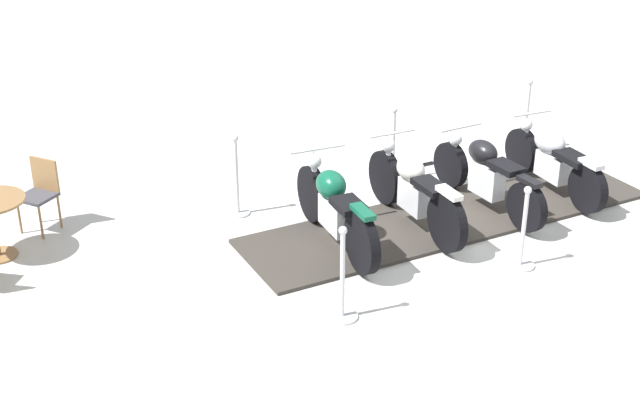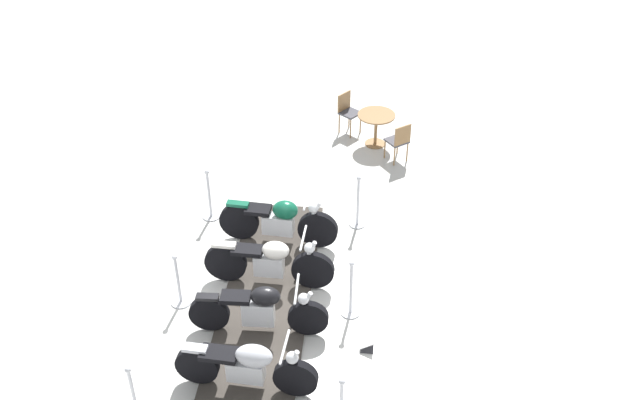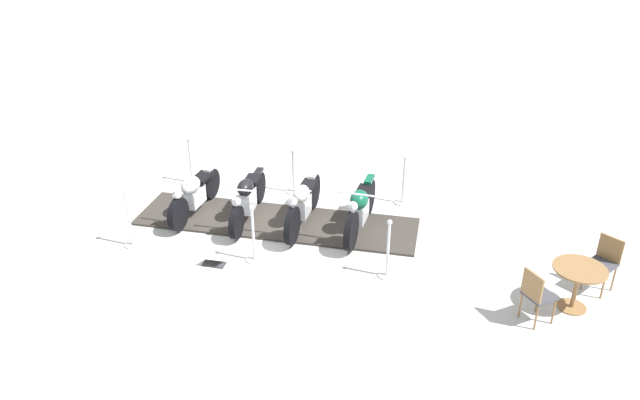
% 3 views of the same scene
% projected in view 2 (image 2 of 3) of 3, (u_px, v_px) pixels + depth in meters
% --- Properties ---
extents(ground_plane, '(80.00, 80.00, 0.00)m').
position_uv_depth(ground_plane, '(265.00, 307.00, 11.75)').
color(ground_plane, silver).
extents(display_platform, '(4.53, 5.25, 0.05)m').
position_uv_depth(display_platform, '(265.00, 306.00, 11.74)').
color(display_platform, '#38332D').
rests_on(display_platform, ground_plane).
extents(motorcycle_chrome, '(1.79, 1.26, 0.94)m').
position_uv_depth(motorcycle_chrome, '(248.00, 366.00, 10.10)').
color(motorcycle_chrome, black).
rests_on(motorcycle_chrome, display_platform).
extents(motorcycle_black, '(1.75, 1.47, 0.93)m').
position_uv_depth(motorcycle_black, '(260.00, 309.00, 11.00)').
color(motorcycle_black, black).
rests_on(motorcycle_black, display_platform).
extents(motorcycle_cream, '(1.85, 1.37, 1.04)m').
position_uv_depth(motorcycle_cream, '(270.00, 261.00, 11.90)').
color(motorcycle_cream, black).
rests_on(motorcycle_cream, display_platform).
extents(motorcycle_forest, '(1.87, 1.29, 1.05)m').
position_uv_depth(motorcycle_forest, '(280.00, 220.00, 12.80)').
color(motorcycle_forest, black).
rests_on(motorcycle_forest, display_platform).
extents(stanchion_right_mid, '(0.31, 0.31, 1.10)m').
position_uv_depth(stanchion_right_mid, '(351.00, 296.00, 11.44)').
color(stanchion_right_mid, silver).
rests_on(stanchion_right_mid, ground_plane).
extents(stanchion_right_rear, '(0.31, 0.31, 1.10)m').
position_uv_depth(stanchion_right_rear, '(358.00, 208.00, 13.34)').
color(stanchion_right_rear, silver).
rests_on(stanchion_right_rear, ground_plane).
extents(stanchion_left_mid, '(0.34, 0.34, 1.01)m').
position_uv_depth(stanchion_left_mid, '(179.00, 288.00, 11.67)').
color(stanchion_left_mid, silver).
rests_on(stanchion_left_mid, ground_plane).
extents(stanchion_left_rear, '(0.34, 0.34, 1.07)m').
position_uv_depth(stanchion_left_rear, '(210.00, 202.00, 13.57)').
color(stanchion_left_rear, silver).
rests_on(stanchion_left_rear, ground_plane).
extents(info_placard, '(0.40, 0.44, 0.21)m').
position_uv_depth(info_placard, '(367.00, 341.00, 11.06)').
color(info_placard, '#333338').
rests_on(info_placard, ground_plane).
extents(cafe_table, '(0.82, 0.82, 0.74)m').
position_uv_depth(cafe_table, '(376.00, 122.00, 15.61)').
color(cafe_table, olive).
rests_on(cafe_table, ground_plane).
extents(cafe_chair_near_table, '(0.49, 0.49, 0.90)m').
position_uv_depth(cafe_chair_near_table, '(399.00, 140.00, 15.07)').
color(cafe_chair_near_table, olive).
rests_on(cafe_chair_near_table, ground_plane).
extents(cafe_chair_across_table, '(0.40, 0.40, 0.93)m').
position_uv_depth(cafe_chair_across_table, '(348.00, 110.00, 16.07)').
color(cafe_chair_across_table, olive).
rests_on(cafe_chair_across_table, ground_plane).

